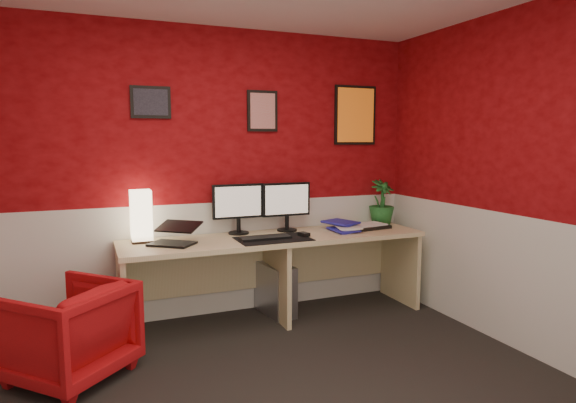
% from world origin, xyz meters
% --- Properties ---
extents(wall_back, '(4.00, 0.01, 2.50)m').
position_xyz_m(wall_back, '(0.00, 1.75, 1.25)').
color(wall_back, maroon).
rests_on(wall_back, ground).
extents(wall_front, '(4.00, 0.01, 2.50)m').
position_xyz_m(wall_front, '(0.00, -1.75, 1.25)').
color(wall_front, maroon).
rests_on(wall_front, ground).
extents(wall_right, '(0.01, 3.50, 2.50)m').
position_xyz_m(wall_right, '(2.00, 0.00, 1.25)').
color(wall_right, maroon).
rests_on(wall_right, ground).
extents(wainscot_back, '(4.00, 0.01, 1.00)m').
position_xyz_m(wainscot_back, '(0.00, 1.75, 0.50)').
color(wainscot_back, silver).
rests_on(wainscot_back, ground).
extents(wainscot_right, '(0.01, 3.50, 1.00)m').
position_xyz_m(wainscot_right, '(2.00, 0.00, 0.50)').
color(wainscot_right, silver).
rests_on(wainscot_right, ground).
extents(desk, '(2.60, 0.65, 0.73)m').
position_xyz_m(desk, '(0.57, 1.41, 0.36)').
color(desk, '#D0BD85').
rests_on(desk, ground).
extents(shoji_lamp, '(0.16, 0.16, 0.40)m').
position_xyz_m(shoji_lamp, '(-0.51, 1.59, 0.93)').
color(shoji_lamp, '#FFE5B2').
rests_on(shoji_lamp, desk).
extents(laptop, '(0.40, 0.39, 0.22)m').
position_xyz_m(laptop, '(-0.31, 1.38, 0.84)').
color(laptop, black).
rests_on(laptop, desk).
extents(monitor_left, '(0.45, 0.06, 0.58)m').
position_xyz_m(monitor_left, '(0.31, 1.63, 1.02)').
color(monitor_left, black).
rests_on(monitor_left, desk).
extents(monitor_right, '(0.45, 0.06, 0.58)m').
position_xyz_m(monitor_right, '(0.75, 1.60, 1.02)').
color(monitor_right, black).
rests_on(monitor_right, desk).
extents(desk_mat, '(0.60, 0.38, 0.01)m').
position_xyz_m(desk_mat, '(0.50, 1.29, 0.73)').
color(desk_mat, black).
rests_on(desk_mat, desk).
extents(keyboard, '(0.42, 0.14, 0.02)m').
position_xyz_m(keyboard, '(0.44, 1.31, 0.74)').
color(keyboard, black).
rests_on(keyboard, desk_mat).
extents(mouse, '(0.08, 0.11, 0.03)m').
position_xyz_m(mouse, '(0.78, 1.29, 0.75)').
color(mouse, black).
rests_on(mouse, desk_mat).
extents(book_bottom, '(0.22, 0.29, 0.03)m').
position_xyz_m(book_bottom, '(1.10, 1.38, 0.74)').
color(book_bottom, '#25229F').
rests_on(book_bottom, desk).
extents(book_middle, '(0.27, 0.33, 0.02)m').
position_xyz_m(book_middle, '(1.15, 1.40, 0.77)').
color(book_middle, silver).
rests_on(book_middle, book_bottom).
extents(book_top, '(0.31, 0.36, 0.03)m').
position_xyz_m(book_top, '(1.12, 1.43, 0.79)').
color(book_top, '#25229F').
rests_on(book_top, book_middle).
extents(zen_tray, '(0.38, 0.30, 0.03)m').
position_xyz_m(zen_tray, '(1.50, 1.44, 0.74)').
color(zen_tray, black).
rests_on(zen_tray, desk).
extents(potted_plant, '(0.29, 0.29, 0.43)m').
position_xyz_m(potted_plant, '(1.74, 1.59, 0.95)').
color(potted_plant, '#19591E').
rests_on(potted_plant, desk).
extents(pc_tower, '(0.26, 0.47, 0.45)m').
position_xyz_m(pc_tower, '(0.61, 1.53, 0.23)').
color(pc_tower, '#99999E').
rests_on(pc_tower, ground).
extents(armchair, '(0.96, 0.96, 0.63)m').
position_xyz_m(armchair, '(-1.06, 0.91, 0.31)').
color(armchair, red).
rests_on(armchair, ground).
extents(art_left, '(0.32, 0.02, 0.26)m').
position_xyz_m(art_left, '(-0.39, 1.74, 1.85)').
color(art_left, black).
rests_on(art_left, wall_back).
extents(art_center, '(0.28, 0.02, 0.36)m').
position_xyz_m(art_center, '(0.57, 1.74, 1.80)').
color(art_center, red).
rests_on(art_center, wall_back).
extents(art_right, '(0.44, 0.02, 0.56)m').
position_xyz_m(art_right, '(1.52, 1.74, 1.78)').
color(art_right, orange).
rests_on(art_right, wall_back).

